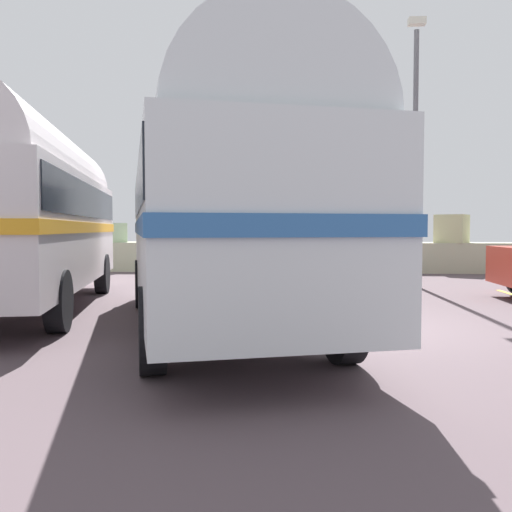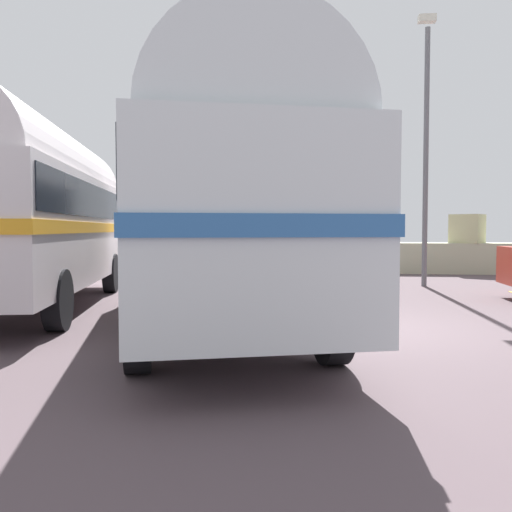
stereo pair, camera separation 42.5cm
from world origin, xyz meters
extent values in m
cube|color=#524348|center=(0.00, 0.00, 0.01)|extent=(32.00, 26.00, 0.02)
cube|color=#ADB090|center=(0.00, 11.80, 0.55)|extent=(31.36, 1.80, 1.10)
cube|color=#BDB494|center=(-12.27, 12.19, 1.62)|extent=(1.15, 1.02, 1.03)
cube|color=#A2C094|center=(-7.70, 11.39, 1.46)|extent=(0.90, 0.84, 0.72)
cube|color=#B5AAA0|center=(-4.19, 11.72, 1.62)|extent=(1.36, 1.32, 1.04)
cube|color=#BBBB97|center=(0.47, 12.09, 1.55)|extent=(1.03, 1.11, 0.91)
cube|color=#B8B887|center=(4.66, 11.50, 1.61)|extent=(1.38, 1.37, 1.02)
cylinder|color=black|center=(-3.99, 1.95, 0.50)|extent=(0.55, 1.00, 0.96)
cylinder|color=black|center=(-1.88, 2.60, 0.50)|extent=(0.55, 1.00, 0.96)
cylinder|color=black|center=(-2.46, -3.03, 0.50)|extent=(0.55, 1.00, 0.96)
cylinder|color=black|center=(-0.35, -2.38, 0.50)|extent=(0.55, 1.00, 0.96)
cube|color=silver|center=(-2.17, -0.21, 1.57)|extent=(4.77, 8.73, 2.10)
cylinder|color=silver|center=(-2.17, -0.21, 2.62)|extent=(4.48, 8.35, 2.20)
cube|color=#2D5D9B|center=(-2.17, -0.21, 1.63)|extent=(4.84, 8.83, 0.20)
cube|color=black|center=(-2.17, -0.21, 2.15)|extent=(4.70, 8.42, 0.64)
cube|color=silver|center=(-3.43, 3.87, 0.70)|extent=(2.23, 0.82, 0.28)
cylinder|color=black|center=(-7.82, 3.80, 0.50)|extent=(0.49, 1.00, 0.96)
cylinder|color=black|center=(-5.67, 4.30, 0.50)|extent=(0.49, 1.00, 0.96)
cylinder|color=black|center=(-4.51, -0.78, 0.50)|extent=(0.49, 1.00, 0.96)
cube|color=silver|center=(-6.17, 1.51, 1.57)|extent=(4.21, 8.72, 2.10)
cylinder|color=silver|center=(-6.17, 1.51, 2.62)|extent=(3.94, 8.35, 2.20)
cube|color=orange|center=(-6.17, 1.51, 1.63)|extent=(4.28, 8.82, 0.20)
cube|color=black|center=(-6.17, 1.51, 2.15)|extent=(4.17, 8.40, 0.64)
cube|color=silver|center=(-7.12, 5.67, 0.70)|extent=(2.26, 0.66, 0.28)
cylinder|color=#5B5B60|center=(2.35, 6.80, 3.53)|extent=(0.14, 0.14, 7.05)
cube|color=beige|center=(2.16, 5.90, 6.95)|extent=(0.44, 0.24, 0.18)
camera|label=1|loc=(-0.89, -8.83, 1.60)|focal=38.61mm
camera|label=2|loc=(-0.47, -8.79, 1.60)|focal=38.61mm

